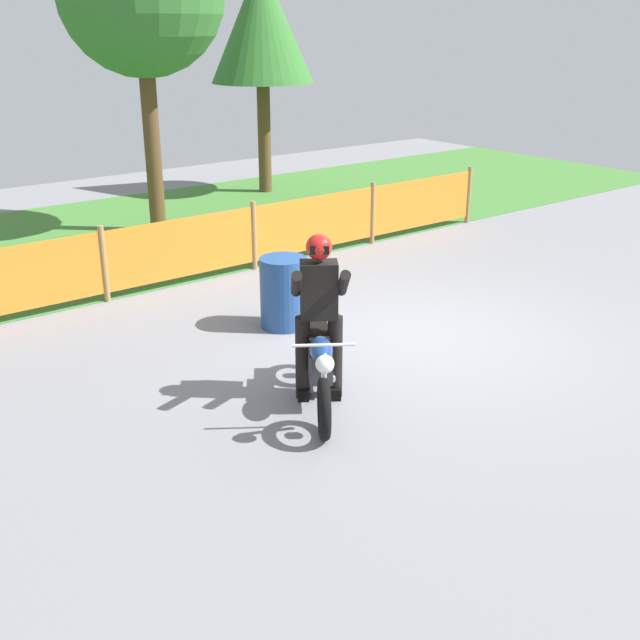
# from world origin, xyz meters

# --- Properties ---
(ground) EXTENTS (24.00, 24.00, 0.02)m
(ground) POSITION_xyz_m (0.00, 0.00, -0.01)
(ground) COLOR gray
(grass_verge) EXTENTS (24.00, 6.16, 0.01)m
(grass_verge) POSITION_xyz_m (0.00, 6.50, 0.01)
(grass_verge) COLOR #427A33
(grass_verge) RESTS_ON ground
(barrier_fence) EXTENTS (9.63, 0.08, 1.05)m
(barrier_fence) POSITION_xyz_m (0.00, 3.43, 0.54)
(barrier_fence) COLOR #997547
(barrier_fence) RESTS_ON ground
(tree_near_left) EXTENTS (2.16, 2.16, 4.72)m
(tree_near_left) POSITION_xyz_m (3.38, 8.10, 3.49)
(tree_near_left) COLOR brown
(tree_near_left) RESTS_ON ground
(motorcycle_lead) EXTENTS (1.15, 1.60, 0.89)m
(motorcycle_lead) POSITION_xyz_m (-1.99, -0.75, 0.43)
(motorcycle_lead) COLOR black
(motorcycle_lead) RESTS_ON ground
(rider_lead) EXTENTS (0.72, 0.79, 1.69)m
(rider_lead) POSITION_xyz_m (-1.87, -0.58, 0.95)
(rider_lead) COLOR black
(rider_lead) RESTS_ON ground
(oil_drum) EXTENTS (0.58, 0.58, 0.88)m
(oil_drum) POSITION_xyz_m (-1.03, 1.21, 0.44)
(oil_drum) COLOR navy
(oil_drum) RESTS_ON ground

